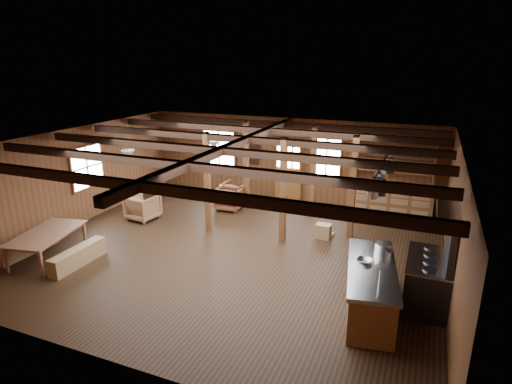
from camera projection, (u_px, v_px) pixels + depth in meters
room at (231, 198)px, 10.44m from camera, size 10.04×9.04×2.84m
ceiling_joists at (233, 145)px, 10.21m from camera, size 9.80×8.82×0.18m
timber_posts at (279, 179)px, 12.09m from camera, size 3.95×2.35×2.80m
back_door at (288, 175)px, 14.52m from camera, size 1.02×0.08×2.15m
window_back_left at (219, 148)px, 15.26m from camera, size 1.32×0.06×1.32m
window_back_right at (327, 157)px, 13.84m from camera, size 1.02×0.06×1.32m
window_left at (87, 167)px, 12.61m from camera, size 0.14×1.24×1.32m
notice_boards at (247, 149)px, 14.84m from camera, size 1.08×0.03×0.90m
back_counter at (390, 196)px, 13.16m from camera, size 2.55×0.60×2.45m
pendant_lamps at (173, 149)px, 11.88m from camera, size 1.86×2.36×0.66m
pot_rack at (383, 175)px, 9.18m from camera, size 0.39×3.00×0.45m
kitchen_island at (370, 288)px, 8.15m from camera, size 1.28×2.61×1.20m
step_stool at (323, 231)px, 11.55m from camera, size 0.46×0.33×0.40m
commercial_range at (431, 274)px, 8.35m from camera, size 0.84×1.63×2.02m
dining_table at (49, 246)px, 10.33m from camera, size 1.44×2.09×0.67m
bench_wall at (28, 245)px, 10.64m from camera, size 0.31×1.63×0.45m
bench_aisle at (78, 256)px, 10.05m from camera, size 0.29×1.56×0.43m
armchair_a at (234, 193)px, 14.35m from camera, size 0.77×0.79×0.70m
armchair_b at (230, 198)px, 13.71m from camera, size 0.83×0.85×0.73m
armchair_c at (143, 207)px, 12.87m from camera, size 0.91×0.94×0.77m
counter_pot at (383, 248)px, 8.57m from camera, size 0.34×0.34×0.20m
bowl at (364, 261)px, 8.16m from camera, size 0.33×0.33×0.07m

